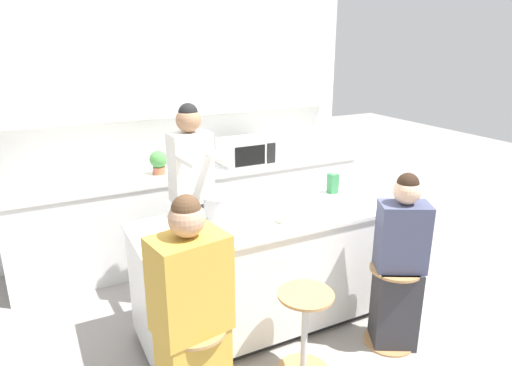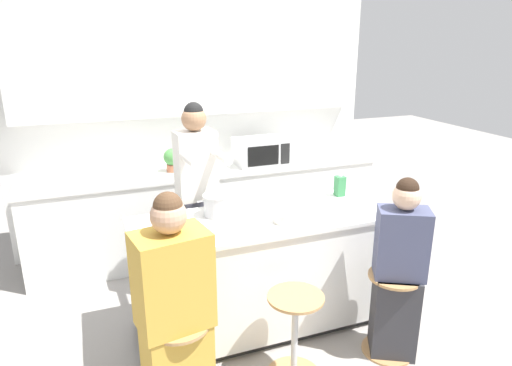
{
  "view_description": "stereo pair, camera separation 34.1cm",
  "coord_description": "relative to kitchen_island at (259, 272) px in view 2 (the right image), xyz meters",
  "views": [
    {
      "loc": [
        -1.48,
        -2.82,
        2.23
      ],
      "look_at": [
        0.0,
        0.07,
        1.19
      ],
      "focal_mm": 32.0,
      "sensor_mm": 36.0,
      "label": 1
    },
    {
      "loc": [
        -1.17,
        -2.96,
        2.23
      ],
      "look_at": [
        0.0,
        0.07,
        1.19
      ],
      "focal_mm": 32.0,
      "sensor_mm": 36.0,
      "label": 2
    }
  ],
  "objects": [
    {
      "name": "person_seated_near",
      "position": [
        0.79,
        -0.66,
        0.15
      ],
      "size": [
        0.41,
        0.38,
        1.35
      ],
      "rotation": [
        0.0,
        0.0,
        -0.5
      ],
      "color": "#333338",
      "rests_on": "ground_plane"
    },
    {
      "name": "bar_stool_leftmost",
      "position": [
        -0.77,
        -0.66,
        -0.13
      ],
      "size": [
        0.38,
        0.38,
        0.63
      ],
      "color": "tan",
      "rests_on": "ground_plane"
    },
    {
      "name": "cooking_pot",
      "position": [
        -0.29,
        0.15,
        0.55
      ],
      "size": [
        0.3,
        0.21,
        0.17
      ],
      "color": "#B7BABC",
      "rests_on": "kitchen_island"
    },
    {
      "name": "juice_carton",
      "position": [
        0.82,
        0.22,
        0.55
      ],
      "size": [
        0.07,
        0.07,
        0.19
      ],
      "color": "#38844C",
      "rests_on": "kitchen_island"
    },
    {
      "name": "ground_plane",
      "position": [
        0.0,
        0.0,
        -0.47
      ],
      "size": [
        16.0,
        16.0,
        0.0
      ],
      "primitive_type": "plane",
      "color": "gray"
    },
    {
      "name": "bar_stool_center",
      "position": [
        0.0,
        -0.64,
        -0.13
      ],
      "size": [
        0.38,
        0.38,
        0.63
      ],
      "color": "tan",
      "rests_on": "ground_plane"
    },
    {
      "name": "wall_back",
      "position": [
        0.0,
        1.82,
        1.07
      ],
      "size": [
        3.94,
        0.22,
        2.7
      ],
      "color": "silver",
      "rests_on": "ground_plane"
    },
    {
      "name": "potted_plant",
      "position": [
        -0.36,
        1.49,
        0.58
      ],
      "size": [
        0.17,
        0.17,
        0.24
      ],
      "color": "#A86042",
      "rests_on": "back_counter"
    },
    {
      "name": "bar_stool_rightmost",
      "position": [
        0.77,
        -0.65,
        -0.13
      ],
      "size": [
        0.38,
        0.38,
        0.63
      ],
      "color": "tan",
      "rests_on": "ground_plane"
    },
    {
      "name": "person_wrapped_blanket",
      "position": [
        -0.79,
        -0.66,
        0.22
      ],
      "size": [
        0.46,
        0.35,
        1.45
      ],
      "rotation": [
        0.0,
        0.0,
        0.17
      ],
      "color": "gold",
      "rests_on": "ground_plane"
    },
    {
      "name": "fruit_bowl",
      "position": [
        0.15,
        -0.15,
        0.5
      ],
      "size": [
        0.18,
        0.18,
        0.07
      ],
      "color": "silver",
      "rests_on": "kitchen_island"
    },
    {
      "name": "coffee_cup_near",
      "position": [
        -0.66,
        -0.22,
        0.51
      ],
      "size": [
        0.12,
        0.09,
        0.09
      ],
      "color": "#DB4C51",
      "rests_on": "kitchen_island"
    },
    {
      "name": "person_cooking",
      "position": [
        -0.33,
        0.59,
        0.41
      ],
      "size": [
        0.36,
        0.55,
        1.74
      ],
      "rotation": [
        0.0,
        0.0,
        0.06
      ],
      "color": "#383842",
      "rests_on": "ground_plane"
    },
    {
      "name": "microwave",
      "position": [
        0.58,
        1.45,
        0.59
      ],
      "size": [
        0.55,
        0.39,
        0.27
      ],
      "color": "white",
      "rests_on": "back_counter"
    },
    {
      "name": "back_counter",
      "position": [
        0.0,
        1.49,
        -0.01
      ],
      "size": [
        3.65,
        0.69,
        0.93
      ],
      "color": "white",
      "rests_on": "ground_plane"
    },
    {
      "name": "kitchen_island",
      "position": [
        0.0,
        0.0,
        0.0
      ],
      "size": [
        1.93,
        0.75,
        0.94
      ],
      "color": "black",
      "rests_on": "ground_plane"
    }
  ]
}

